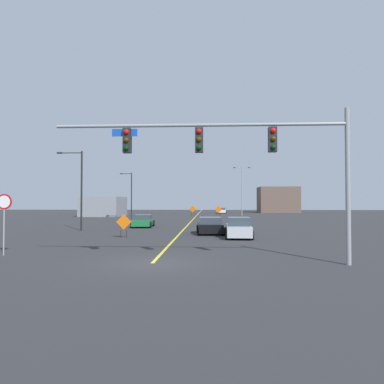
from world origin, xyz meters
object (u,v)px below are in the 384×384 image
at_px(construction_sign_median_near, 124,223).
at_px(construction_sign_right_lane, 218,210).
at_px(traffic_signal_assembly, 238,149).
at_px(construction_sign_right_shoulder, 193,210).
at_px(street_lamp_far_right, 130,193).
at_px(car_silver_approaching, 238,228).
at_px(street_lamp_near_right, 79,186).
at_px(car_black_mid, 210,226).
at_px(car_white_passing, 222,211).
at_px(car_green_far, 143,221).
at_px(stop_sign, 4,212).
at_px(street_lamp_near_left, 242,187).

bearing_deg(construction_sign_median_near, construction_sign_right_lane, 77.90).
bearing_deg(traffic_signal_assembly, construction_sign_median_near, 125.17).
xyz_separation_m(construction_sign_right_lane, construction_sign_right_shoulder, (-4.57, 2.23, 0.03)).
height_order(street_lamp_far_right, car_silver_approaching, street_lamp_far_right).
distance_m(street_lamp_near_right, construction_sign_right_shoulder, 33.73).
bearing_deg(street_lamp_near_right, construction_sign_right_shoulder, 74.70).
relative_size(car_black_mid, car_white_passing, 0.91).
bearing_deg(car_silver_approaching, street_lamp_near_right, 158.13).
height_order(traffic_signal_assembly, car_green_far, traffic_signal_assembly).
xyz_separation_m(traffic_signal_assembly, construction_sign_right_shoulder, (-4.22, 49.21, -3.64)).
relative_size(stop_sign, car_black_mid, 0.73).
bearing_deg(construction_sign_right_shoulder, construction_sign_median_near, -94.79).
height_order(traffic_signal_assembly, street_lamp_far_right, street_lamp_far_right).
bearing_deg(stop_sign, street_lamp_near_right, 96.94).
bearing_deg(street_lamp_near_right, traffic_signal_assembly, -52.08).
height_order(stop_sign, car_silver_approaching, stop_sign).
bearing_deg(car_green_far, car_black_mid, -47.56).
xyz_separation_m(stop_sign, car_white_passing, (12.99, 65.09, -1.48)).
relative_size(construction_sign_right_lane, car_white_passing, 0.43).
relative_size(construction_sign_median_near, car_white_passing, 0.38).
bearing_deg(stop_sign, car_silver_approaching, 37.35).
distance_m(street_lamp_near_right, car_black_mid, 12.68).
distance_m(construction_sign_median_near, car_black_mid, 7.20).
distance_m(street_lamp_near_left, car_black_mid, 39.59).
relative_size(construction_sign_right_shoulder, car_silver_approaching, 0.43).
bearing_deg(construction_sign_right_shoulder, car_silver_approaching, -82.33).
bearing_deg(construction_sign_right_shoulder, car_black_mid, -85.06).
height_order(street_lamp_near_left, construction_sign_right_lane, street_lamp_near_left).
bearing_deg(street_lamp_far_right, car_white_passing, 61.73).
xyz_separation_m(stop_sign, car_black_mid, (10.09, 12.20, -1.45)).
bearing_deg(car_green_far, car_white_passing, 77.75).
bearing_deg(car_green_far, street_lamp_far_right, 106.75).
bearing_deg(car_green_far, construction_sign_median_near, -86.58).
bearing_deg(car_white_passing, car_silver_approaching, -90.84).
xyz_separation_m(traffic_signal_assembly, street_lamp_near_left, (4.97, 52.90, 0.54)).
height_order(construction_sign_median_near, car_green_far, construction_sign_median_near).
distance_m(street_lamp_near_left, street_lamp_far_right, 23.04).
bearing_deg(street_lamp_far_right, stop_sign, -86.82).
height_order(street_lamp_near_right, car_black_mid, street_lamp_near_right).
bearing_deg(car_white_passing, stop_sign, -101.29).
distance_m(car_silver_approaching, car_white_passing, 55.80).
xyz_separation_m(street_lamp_near_left, street_lamp_near_right, (-18.06, -36.10, -1.32)).
height_order(stop_sign, car_green_far, stop_sign).
xyz_separation_m(car_silver_approaching, car_green_far, (-9.02, 10.49, -0.09)).
bearing_deg(car_silver_approaching, construction_sign_right_lane, 90.89).
bearing_deg(street_lamp_near_left, car_green_far, -112.75).
xyz_separation_m(street_lamp_far_right, car_white_passing, (15.05, 27.99, -3.34)).
xyz_separation_m(street_lamp_far_right, construction_sign_median_near, (5.88, -28.41, -2.90)).
xyz_separation_m(construction_sign_right_shoulder, car_white_passing, (5.94, 17.77, -0.61)).
bearing_deg(car_green_far, street_lamp_near_left, 67.25).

